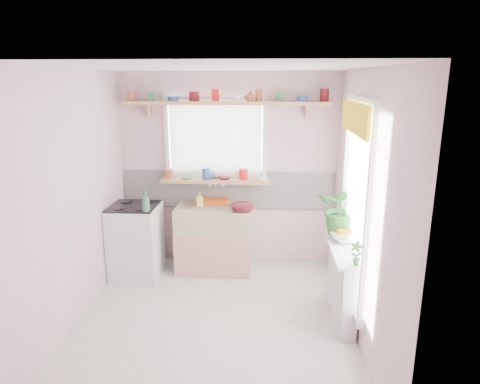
{
  "coord_description": "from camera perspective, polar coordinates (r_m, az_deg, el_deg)",
  "views": [
    {
      "loc": [
        0.53,
        -3.82,
        2.4
      ],
      "look_at": [
        0.23,
        0.55,
        1.24
      ],
      "focal_mm": 32.0,
      "sensor_mm": 36.0,
      "label": 1
    }
  ],
  "objects": [
    {
      "name": "herb_pot",
      "position": [
        4.01,
        15.27,
        -7.92
      ],
      "size": [
        0.14,
        0.11,
        0.23
      ],
      "primitive_type": "imported",
      "rotation": [
        0.0,
        0.0,
        -0.3
      ],
      "color": "#276126",
      "rests_on": "radiator_ledge"
    },
    {
      "name": "dish_tray",
      "position": [
        5.59,
        -3.6,
        -1.11
      ],
      "size": [
        0.45,
        0.36,
        0.04
      ],
      "primitive_type": "cube",
      "rotation": [
        0.0,
        0.0,
        -0.11
      ],
      "color": "orange",
      "rests_on": "sink_unit"
    },
    {
      "name": "shelf_vase",
      "position": [
        5.24,
        1.37,
        12.7
      ],
      "size": [
        0.13,
        0.13,
        0.14
      ],
      "primitive_type": "imported",
      "rotation": [
        0.0,
        0.0,
        -0.04
      ],
      "color": "brown",
      "rests_on": "pine_shelf"
    },
    {
      "name": "sill_crockery",
      "position": [
        5.48,
        -3.82,
        2.29
      ],
      "size": [
        1.35,
        0.11,
        0.12
      ],
      "color": "#A55133",
      "rests_on": "windowsill"
    },
    {
      "name": "jade_plant",
      "position": [
        4.69,
        13.58,
        -2.21
      ],
      "size": [
        0.62,
        0.57,
        0.57
      ],
      "primitive_type": "imported",
      "rotation": [
        0.0,
        0.0,
        -0.27
      ],
      "color": "#2D6E2C",
      "rests_on": "radiator_ledge"
    },
    {
      "name": "pine_shelf",
      "position": [
        5.33,
        -1.83,
        11.79
      ],
      "size": [
        2.52,
        0.24,
        0.04
      ],
      "primitive_type": "cube",
      "color": "tan",
      "rests_on": "room"
    },
    {
      "name": "fruit",
      "position": [
        4.56,
        13.92,
        -5.29
      ],
      "size": [
        0.2,
        0.14,
        0.1
      ],
      "color": "orange",
      "rests_on": "fruit_bowl"
    },
    {
      "name": "shelf_crockery",
      "position": [
        5.33,
        -2.09,
        12.59
      ],
      "size": [
        2.47,
        0.11,
        0.12
      ],
      "color": "#A55133",
      "rests_on": "pine_shelf"
    },
    {
      "name": "colander",
      "position": [
        5.15,
        0.36,
        -1.96
      ],
      "size": [
        0.34,
        0.34,
        0.13
      ],
      "primitive_type": "ellipsoid",
      "rotation": [
        0.0,
        0.0,
        -0.27
      ],
      "color": "#4F0D16",
      "rests_on": "sink_unit"
    },
    {
      "name": "radiator_ledge",
      "position": [
        4.56,
        13.48,
        -11.7
      ],
      "size": [
        0.22,
        0.95,
        0.78
      ],
      "color": "white",
      "rests_on": "ground"
    },
    {
      "name": "cooker_bottle",
      "position": [
        5.05,
        -12.45,
        -1.27
      ],
      "size": [
        0.12,
        0.12,
        0.23
      ],
      "primitive_type": "imported",
      "rotation": [
        0.0,
        0.0,
        0.39
      ],
      "color": "#3C7953",
      "rests_on": "cooker"
    },
    {
      "name": "sink_unit",
      "position": [
        5.53,
        -3.43,
        -6.09
      ],
      "size": [
        0.95,
        0.65,
        1.11
      ],
      "color": "white",
      "rests_on": "ground"
    },
    {
      "name": "sill_bowl",
      "position": [
        5.53,
        -4.19,
        2.09
      ],
      "size": [
        0.21,
        0.21,
        0.05
      ],
      "primitive_type": "imported",
      "rotation": [
        0.0,
        0.0,
        -0.27
      ],
      "color": "#345AAA",
      "rests_on": "windowsill"
    },
    {
      "name": "room",
      "position": [
        4.8,
        5.39,
        2.34
      ],
      "size": [
        3.2,
        3.2,
        3.2
      ],
      "color": "silver",
      "rests_on": "ground"
    },
    {
      "name": "windowsill",
      "position": [
        5.49,
        -3.29,
        1.53
      ],
      "size": [
        1.4,
        0.22,
        0.04
      ],
      "primitive_type": "cube",
      "color": "tan",
      "rests_on": "room"
    },
    {
      "name": "cooker",
      "position": [
        5.49,
        -13.7,
        -6.31
      ],
      "size": [
        0.58,
        0.58,
        0.93
      ],
      "color": "white",
      "rests_on": "ground"
    },
    {
      "name": "soap_bottle_sink",
      "position": [
        5.41,
        -5.42,
        -0.95
      ],
      "size": [
        0.1,
        0.1,
        0.18
      ],
      "primitive_type": "imported",
      "rotation": [
        0.0,
        0.0,
        0.36
      ],
      "color": "#DDDB62",
      "rests_on": "sink_unit"
    },
    {
      "name": "sill_cup",
      "position": [
        5.54,
        -3.22,
        2.34
      ],
      "size": [
        0.13,
        0.13,
        0.09
      ],
      "primitive_type": "imported",
      "rotation": [
        0.0,
        0.0,
        -0.1
      ],
      "color": "beige",
      "rests_on": "windowsill"
    },
    {
      "name": "fruit_bowl",
      "position": [
        4.57,
        13.82,
        -6.01
      ],
      "size": [
        0.33,
        0.33,
        0.07
      ],
      "primitive_type": "imported",
      "rotation": [
        0.0,
        0.0,
        0.2
      ],
      "color": "silver",
      "rests_on": "radiator_ledge"
    }
  ]
}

